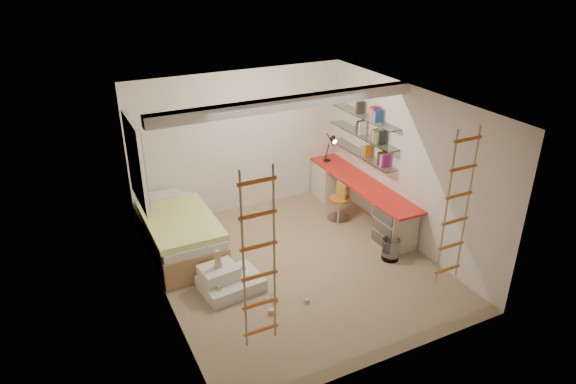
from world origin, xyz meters
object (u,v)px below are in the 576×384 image
swivel_chair (339,207)px  desk (360,199)px  play_platform (228,280)px  bed (180,233)px

swivel_chair → desk: bearing=-22.2°
swivel_chair → play_platform: bearing=-156.9°
bed → swivel_chair: bearing=-4.5°
bed → play_platform: size_ratio=2.20×
desk → play_platform: (-2.87, -0.94, -0.26)m
swivel_chair → play_platform: size_ratio=0.79×
bed → play_platform: bearing=-76.0°
bed → swivel_chair: swivel_chair is taller
bed → swivel_chair: 2.86m
desk → play_platform: bearing=-161.9°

